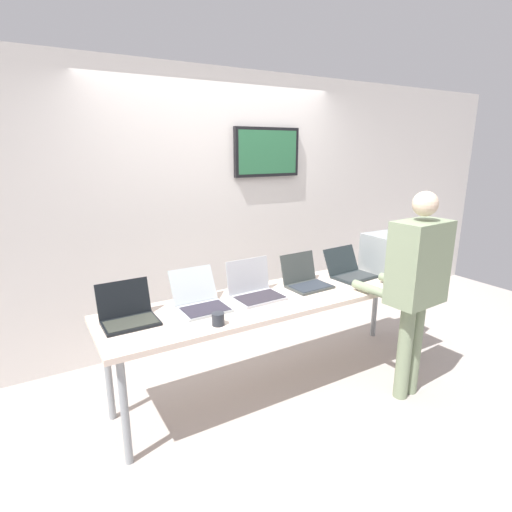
{
  "coord_description": "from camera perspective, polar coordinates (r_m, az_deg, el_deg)",
  "views": [
    {
      "loc": [
        -1.7,
        -2.46,
        1.91
      ],
      "look_at": [
        -0.15,
        0.18,
        1.09
      ],
      "focal_mm": 28.14,
      "sensor_mm": 36.0,
      "label": 1
    }
  ],
  "objects": [
    {
      "name": "workbench",
      "position": [
        3.22,
        3.91,
        -6.4
      ],
      "size": [
        2.85,
        0.7,
        0.79
      ],
      "color": "beige",
      "rests_on": "ground"
    },
    {
      "name": "laptop_station_2",
      "position": [
        3.12,
        -0.2,
        -4.73
      ],
      "size": [
        0.39,
        0.33,
        0.28
      ],
      "color": "#ADAEB4",
      "rests_on": "workbench"
    },
    {
      "name": "equipment_box",
      "position": [
        3.94,
        18.18,
        0.41
      ],
      "size": [
        0.37,
        0.38,
        0.35
      ],
      "color": "gray",
      "rests_on": "workbench"
    },
    {
      "name": "back_wall",
      "position": [
        4.02,
        -4.98,
        6.67
      ],
      "size": [
        8.0,
        0.11,
        2.63
      ],
      "color": "silver",
      "rests_on": "ground"
    },
    {
      "name": "ground",
      "position": [
        3.56,
        3.68,
        -17.79
      ],
      "size": [
        8.0,
        8.0,
        0.04
      ],
      "primitive_type": "cube",
      "color": "#A79D96"
    },
    {
      "name": "laptop_station_1",
      "position": [
        2.95,
        -7.97,
        -6.17
      ],
      "size": [
        0.34,
        0.4,
        0.26
      ],
      "color": "#A9B1B5",
      "rests_on": "workbench"
    },
    {
      "name": "laptop_station_3",
      "position": [
        3.39,
        7.02,
        -3.29
      ],
      "size": [
        0.36,
        0.34,
        0.26
      ],
      "color": "#353A39",
      "rests_on": "workbench"
    },
    {
      "name": "laptop_station_4",
      "position": [
        3.71,
        13.15,
        -1.99
      ],
      "size": [
        0.4,
        0.38,
        0.24
      ],
      "color": "#1F2729",
      "rests_on": "workbench"
    },
    {
      "name": "coffee_mug",
      "position": [
        2.66,
        -5.41,
        -8.92
      ],
      "size": [
        0.08,
        0.08,
        0.08
      ],
      "color": "#252A30",
      "rests_on": "workbench"
    },
    {
      "name": "laptop_station_0",
      "position": [
        2.83,
        -17.74,
        -7.78
      ],
      "size": [
        0.36,
        0.31,
        0.25
      ],
      "color": "black",
      "rests_on": "workbench"
    },
    {
      "name": "person",
      "position": [
        3.22,
        21.8,
        -2.87
      ],
      "size": [
        0.46,
        0.61,
        1.62
      ],
      "color": "gray",
      "rests_on": "ground"
    }
  ]
}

